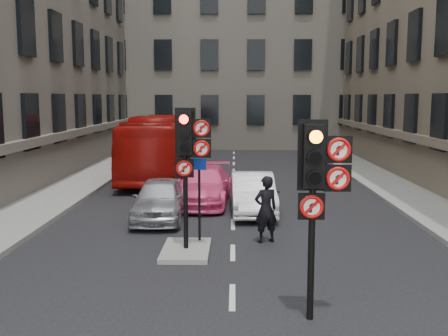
{
  "coord_description": "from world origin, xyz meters",
  "views": [
    {
      "loc": [
        0.03,
        -8.0,
        3.97
      ],
      "look_at": [
        -0.17,
        2.01,
        2.6
      ],
      "focal_mm": 42.0,
      "sensor_mm": 36.0,
      "label": 1
    }
  ],
  "objects_px": {
    "motorcycle": "(274,202)",
    "bus_red": "(159,146)",
    "car_pink": "(204,185)",
    "car_silver": "(160,199)",
    "signal_near": "(318,177)",
    "motorcyclist": "(266,209)",
    "car_white": "(253,193)",
    "info_sign": "(199,188)",
    "signal_far": "(188,148)"
  },
  "relations": [
    {
      "from": "motorcycle",
      "to": "bus_red",
      "type": "bearing_deg",
      "value": 129.24
    },
    {
      "from": "car_silver",
      "to": "car_white",
      "type": "height_order",
      "value": "car_white"
    },
    {
      "from": "car_white",
      "to": "bus_red",
      "type": "height_order",
      "value": "bus_red"
    },
    {
      "from": "signal_near",
      "to": "bus_red",
      "type": "height_order",
      "value": "signal_near"
    },
    {
      "from": "motorcyclist",
      "to": "info_sign",
      "type": "bearing_deg",
      "value": -13.99
    },
    {
      "from": "motorcycle",
      "to": "info_sign",
      "type": "relative_size",
      "value": 0.73
    },
    {
      "from": "motorcyclist",
      "to": "signal_far",
      "type": "bearing_deg",
      "value": 4.1
    },
    {
      "from": "motorcyclist",
      "to": "car_white",
      "type": "bearing_deg",
      "value": -109.01
    },
    {
      "from": "signal_far",
      "to": "motorcyclist",
      "type": "height_order",
      "value": "signal_far"
    },
    {
      "from": "motorcyclist",
      "to": "bus_red",
      "type": "bearing_deg",
      "value": -91.35
    },
    {
      "from": "car_silver",
      "to": "motorcycle",
      "type": "bearing_deg",
      "value": 5.53
    },
    {
      "from": "motorcycle",
      "to": "motorcyclist",
      "type": "relative_size",
      "value": 0.88
    },
    {
      "from": "bus_red",
      "to": "motorcycle",
      "type": "relative_size",
      "value": 6.69
    },
    {
      "from": "car_pink",
      "to": "motorcycle",
      "type": "bearing_deg",
      "value": -37.8
    },
    {
      "from": "car_white",
      "to": "info_sign",
      "type": "xyz_separation_m",
      "value": [
        -1.57,
        -3.99,
        0.89
      ]
    },
    {
      "from": "signal_near",
      "to": "car_pink",
      "type": "xyz_separation_m",
      "value": [
        -2.59,
        10.24,
        -1.9
      ]
    },
    {
      "from": "car_pink",
      "to": "motorcycle",
      "type": "relative_size",
      "value": 2.89
    },
    {
      "from": "motorcyclist",
      "to": "car_silver",
      "type": "bearing_deg",
      "value": -61.33
    },
    {
      "from": "motorcycle",
      "to": "info_sign",
      "type": "height_order",
      "value": "info_sign"
    },
    {
      "from": "signal_near",
      "to": "motorcycle",
      "type": "bearing_deg",
      "value": 91.01
    },
    {
      "from": "motorcyclist",
      "to": "motorcycle",
      "type": "bearing_deg",
      "value": -120.75
    },
    {
      "from": "car_white",
      "to": "car_pink",
      "type": "relative_size",
      "value": 0.87
    },
    {
      "from": "car_pink",
      "to": "motorcyclist",
      "type": "bearing_deg",
      "value": -65.66
    },
    {
      "from": "signal_near",
      "to": "signal_far",
      "type": "xyz_separation_m",
      "value": [
        -2.6,
        4.0,
        0.12
      ]
    },
    {
      "from": "car_silver",
      "to": "car_white",
      "type": "relative_size",
      "value": 0.97
    },
    {
      "from": "car_pink",
      "to": "car_white",
      "type": "bearing_deg",
      "value": -37.07
    },
    {
      "from": "signal_near",
      "to": "bus_red",
      "type": "distance_m",
      "value": 17.73
    },
    {
      "from": "car_pink",
      "to": "bus_red",
      "type": "bearing_deg",
      "value": 114.79
    },
    {
      "from": "signal_far",
      "to": "bus_red",
      "type": "distance_m",
      "value": 13.23
    },
    {
      "from": "car_pink",
      "to": "info_sign",
      "type": "bearing_deg",
      "value": -84.47
    },
    {
      "from": "signal_near",
      "to": "car_silver",
      "type": "xyz_separation_m",
      "value": [
        -3.87,
        7.65,
        -1.91
      ]
    },
    {
      "from": "bus_red",
      "to": "motorcyclist",
      "type": "xyz_separation_m",
      "value": [
        4.61,
        -11.91,
        -0.59
      ]
    },
    {
      "from": "signal_far",
      "to": "car_white",
      "type": "distance_m",
      "value": 5.44
    },
    {
      "from": "bus_red",
      "to": "motorcyclist",
      "type": "height_order",
      "value": "bus_red"
    },
    {
      "from": "bus_red",
      "to": "info_sign",
      "type": "relative_size",
      "value": 4.87
    },
    {
      "from": "signal_near",
      "to": "motorcycle",
      "type": "relative_size",
      "value": 2.2
    },
    {
      "from": "car_white",
      "to": "car_pink",
      "type": "bearing_deg",
      "value": 138.0
    },
    {
      "from": "bus_red",
      "to": "motorcycle",
      "type": "height_order",
      "value": "bus_red"
    },
    {
      "from": "signal_near",
      "to": "car_silver",
      "type": "height_order",
      "value": "signal_near"
    },
    {
      "from": "info_sign",
      "to": "signal_far",
      "type": "bearing_deg",
      "value": -100.6
    },
    {
      "from": "signal_near",
      "to": "car_white",
      "type": "height_order",
      "value": "signal_near"
    },
    {
      "from": "signal_far",
      "to": "car_silver",
      "type": "relative_size",
      "value": 0.9
    },
    {
      "from": "car_white",
      "to": "info_sign",
      "type": "height_order",
      "value": "info_sign"
    },
    {
      "from": "signal_far",
      "to": "car_silver",
      "type": "xyz_separation_m",
      "value": [
        -1.27,
        3.65,
        -2.03
      ]
    },
    {
      "from": "motorcyclist",
      "to": "car_pink",
      "type": "bearing_deg",
      "value": -91.6
    },
    {
      "from": "signal_far",
      "to": "car_silver",
      "type": "distance_m",
      "value": 4.36
    },
    {
      "from": "signal_near",
      "to": "info_sign",
      "type": "height_order",
      "value": "signal_near"
    },
    {
      "from": "signal_near",
      "to": "car_pink",
      "type": "bearing_deg",
      "value": 104.19
    },
    {
      "from": "motorcyclist",
      "to": "info_sign",
      "type": "height_order",
      "value": "info_sign"
    },
    {
      "from": "car_pink",
      "to": "car_silver",
      "type": "bearing_deg",
      "value": -112.9
    }
  ]
}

